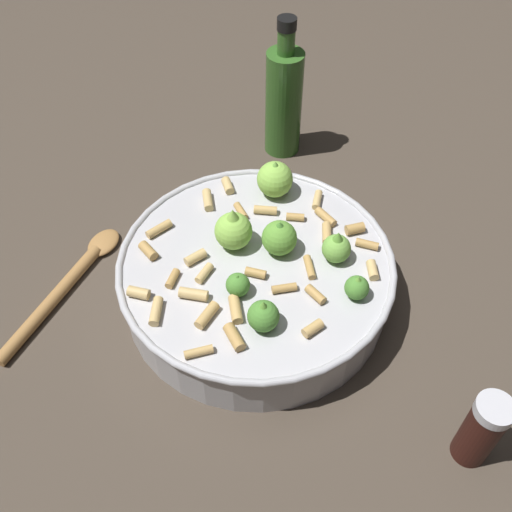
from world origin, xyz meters
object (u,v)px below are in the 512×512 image
at_px(wooden_spoon, 69,282).
at_px(pepper_shaker, 481,430).
at_px(olive_oil_bottle, 284,100).
at_px(cooking_pan, 257,274).

bearing_deg(wooden_spoon, pepper_shaker, 129.11).
bearing_deg(olive_oil_bottle, cooking_pan, 56.96).
distance_m(cooking_pan, olive_oil_bottle, 0.30).
xyz_separation_m(pepper_shaker, wooden_spoon, (0.32, -0.39, -0.04)).
xyz_separation_m(cooking_pan, wooden_spoon, (0.21, -0.11, -0.03)).
relative_size(pepper_shaker, wooden_spoon, 0.51).
distance_m(pepper_shaker, olive_oil_bottle, 0.53).
height_order(olive_oil_bottle, wooden_spoon, olive_oil_bottle).
distance_m(pepper_shaker, wooden_spoon, 0.51).
bearing_deg(cooking_pan, olive_oil_bottle, -123.04).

